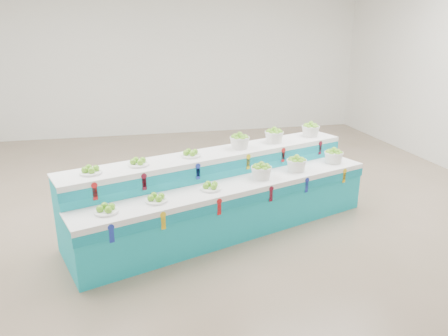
% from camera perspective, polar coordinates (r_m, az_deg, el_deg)
% --- Properties ---
extents(ground, '(10.00, 10.00, 0.00)m').
position_cam_1_polar(ground, '(6.62, -2.32, -5.14)').
color(ground, '#76644E').
rests_on(ground, ground).
extents(back_wall, '(10.00, 0.00, 10.00)m').
position_cam_1_polar(back_wall, '(11.04, -7.25, 14.94)').
color(back_wall, silver).
rests_on(back_wall, ground).
extents(display_stand, '(4.41, 2.45, 1.02)m').
position_cam_1_polar(display_stand, '(5.74, 0.00, -3.41)').
color(display_stand, '#15AEC0').
rests_on(display_stand, ground).
extents(plate_lower_left, '(0.34, 0.34, 0.11)m').
position_cam_1_polar(plate_lower_left, '(4.79, -15.83, -5.33)').
color(plate_lower_left, white).
rests_on(plate_lower_left, display_stand).
extents(plate_lower_mid, '(0.34, 0.34, 0.11)m').
position_cam_1_polar(plate_lower_mid, '(4.96, -9.26, -4.00)').
color(plate_lower_mid, white).
rests_on(plate_lower_mid, display_stand).
extents(plate_lower_right, '(0.34, 0.34, 0.11)m').
position_cam_1_polar(plate_lower_right, '(5.25, -1.85, -2.44)').
color(plate_lower_right, white).
rests_on(plate_lower_right, display_stand).
extents(basket_lower_left, '(0.36, 0.36, 0.22)m').
position_cam_1_polar(basket_lower_left, '(5.65, 5.12, -0.41)').
color(basket_lower_left, silver).
rests_on(basket_lower_left, display_stand).
extents(basket_lower_mid, '(0.36, 0.36, 0.22)m').
position_cam_1_polar(basket_lower_mid, '(6.03, 9.88, 0.60)').
color(basket_lower_mid, silver).
rests_on(basket_lower_mid, display_stand).
extents(basket_lower_right, '(0.36, 0.36, 0.22)m').
position_cam_1_polar(basket_lower_right, '(6.52, 14.76, 1.63)').
color(basket_lower_right, silver).
rests_on(basket_lower_right, display_stand).
extents(plate_upper_left, '(0.34, 0.34, 0.11)m').
position_cam_1_polar(plate_upper_left, '(5.16, -17.80, -0.19)').
color(plate_upper_left, white).
rests_on(plate_upper_left, display_stand).
extents(plate_upper_mid, '(0.34, 0.34, 0.11)m').
position_cam_1_polar(plate_upper_mid, '(5.32, -11.65, 0.88)').
color(plate_upper_mid, white).
rests_on(plate_upper_mid, display_stand).
extents(plate_upper_right, '(0.34, 0.34, 0.11)m').
position_cam_1_polar(plate_upper_right, '(5.60, -4.60, 2.08)').
color(plate_upper_right, white).
rests_on(plate_upper_right, display_stand).
extents(basket_upper_left, '(0.36, 0.36, 0.22)m').
position_cam_1_polar(basket_upper_left, '(5.98, 2.16, 3.71)').
color(basket_upper_left, silver).
rests_on(basket_upper_left, display_stand).
extents(basket_upper_mid, '(0.36, 0.36, 0.22)m').
position_cam_1_polar(basket_upper_mid, '(6.33, 6.86, 4.44)').
color(basket_upper_mid, silver).
rests_on(basket_upper_mid, display_stand).
extents(basket_upper_right, '(0.36, 0.36, 0.22)m').
position_cam_1_polar(basket_upper_right, '(6.81, 11.75, 5.16)').
color(basket_upper_right, silver).
rests_on(basket_upper_right, display_stand).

